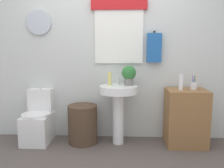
{
  "coord_description": "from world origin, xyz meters",
  "views": [
    {
      "loc": [
        0.22,
        -2.28,
        1.31
      ],
      "look_at": [
        0.08,
        0.8,
        0.84
      ],
      "focal_mm": 38.03,
      "sensor_mm": 36.0,
      "label": 1
    }
  ],
  "objects": [
    {
      "name": "potted_plant",
      "position": [
        0.3,
        0.91,
        0.95
      ],
      "size": [
        0.19,
        0.19,
        0.27
      ],
      "color": "slate",
      "rests_on": "pedestal_sink"
    },
    {
      "name": "lotion_bottle",
      "position": [
        0.98,
        0.81,
        0.87
      ],
      "size": [
        0.05,
        0.05,
        0.21
      ],
      "primitive_type": "cylinder",
      "color": "white",
      "rests_on": "wooden_cabinet"
    },
    {
      "name": "toilet",
      "position": [
        -0.96,
        0.88,
        0.28
      ],
      "size": [
        0.38,
        0.51,
        0.75
      ],
      "color": "white",
      "rests_on": "ground_plane"
    },
    {
      "name": "toothbrush_cup",
      "position": [
        1.17,
        0.87,
        0.82
      ],
      "size": [
        0.08,
        0.08,
        0.19
      ],
      "color": "silver",
      "rests_on": "wooden_cabinet"
    },
    {
      "name": "faucet",
      "position": [
        0.16,
        0.97,
        0.86
      ],
      "size": [
        0.03,
        0.03,
        0.1
      ],
      "primitive_type": "cylinder",
      "color": "silver",
      "rests_on": "pedestal_sink"
    },
    {
      "name": "laundry_hamper",
      "position": [
        -0.33,
        0.85,
        0.27
      ],
      "size": [
        0.4,
        0.4,
        0.53
      ],
      "primitive_type": "cylinder",
      "color": "#4C3828",
      "rests_on": "ground_plane"
    },
    {
      "name": "wooden_cabinet",
      "position": [
        1.07,
        0.85,
        0.38
      ],
      "size": [
        0.52,
        0.44,
        0.76
      ],
      "primitive_type": "cube",
      "color": "olive",
      "rests_on": "ground_plane"
    },
    {
      "name": "back_wall",
      "position": [
        0.0,
        1.15,
        1.31
      ],
      "size": [
        4.4,
        0.18,
        2.6
      ],
      "color": "silver",
      "rests_on": "ground_plane"
    },
    {
      "name": "pedestal_sink",
      "position": [
        0.16,
        0.85,
        0.6
      ],
      "size": [
        0.51,
        0.51,
        0.81
      ],
      "color": "white",
      "rests_on": "ground_plane"
    },
    {
      "name": "soap_bottle",
      "position": [
        0.04,
        0.9,
        0.9
      ],
      "size": [
        0.05,
        0.05,
        0.18
      ],
      "primitive_type": "cylinder",
      "color": "#DBD166",
      "rests_on": "pedestal_sink"
    }
  ]
}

